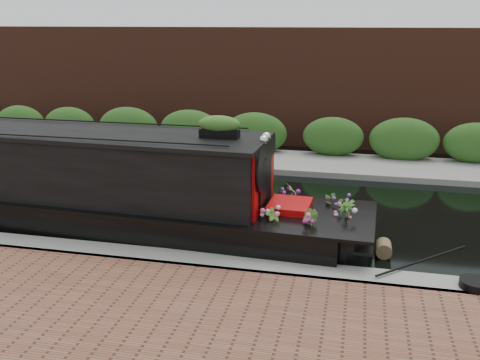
# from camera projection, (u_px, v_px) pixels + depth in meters

# --- Properties ---
(ground) EXTENTS (80.00, 80.00, 0.00)m
(ground) POSITION_uv_depth(u_px,v_px,m) (219.00, 208.00, 12.58)
(ground) COLOR black
(ground) RESTS_ON ground
(near_bank_coping) EXTENTS (40.00, 0.60, 0.50)m
(near_bank_coping) POSITION_uv_depth(u_px,v_px,m) (172.00, 269.00, 9.50)
(near_bank_coping) COLOR gray
(near_bank_coping) RESTS_ON ground
(far_bank_path) EXTENTS (40.00, 2.40, 0.34)m
(far_bank_path) POSITION_uv_depth(u_px,v_px,m) (254.00, 163.00, 16.50)
(far_bank_path) COLOR gray
(far_bank_path) RESTS_ON ground
(far_hedge) EXTENTS (40.00, 1.10, 2.80)m
(far_hedge) POSITION_uv_depth(u_px,v_px,m) (260.00, 156.00, 17.35)
(far_hedge) COLOR #27501A
(far_hedge) RESTS_ON ground
(far_brick_wall) EXTENTS (40.00, 1.00, 8.00)m
(far_brick_wall) POSITION_uv_depth(u_px,v_px,m) (270.00, 142.00, 19.31)
(far_brick_wall) COLOR #4F271A
(far_brick_wall) RESTS_ON ground
(narrowboat) EXTENTS (11.71, 2.52, 2.75)m
(narrowboat) POSITION_uv_depth(u_px,v_px,m) (75.00, 192.00, 11.13)
(narrowboat) COLOR black
(narrowboat) RESTS_ON ground
(rope_fender) EXTENTS (0.29, 0.40, 0.29)m
(rope_fender) POSITION_uv_depth(u_px,v_px,m) (384.00, 248.00, 10.00)
(rope_fender) COLOR brown
(rope_fender) RESTS_ON ground
(coiled_mooring_rope) EXTENTS (0.49, 0.49, 0.12)m
(coiled_mooring_rope) POSITION_uv_depth(u_px,v_px,m) (475.00, 284.00, 8.31)
(coiled_mooring_rope) COLOR black
(coiled_mooring_rope) RESTS_ON near_bank_coping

